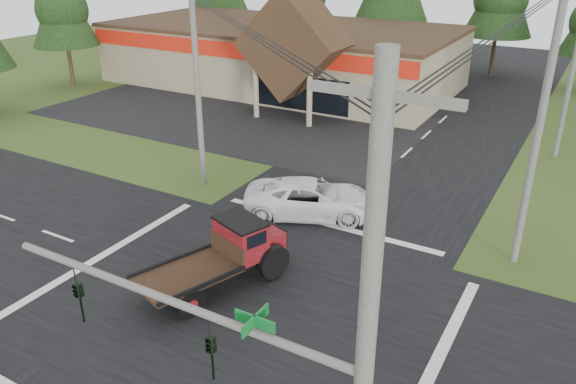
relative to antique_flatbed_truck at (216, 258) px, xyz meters
The scene contains 11 objects.
ground 1.98m from the antique_flatbed_truck, 14.30° to the right, with size 120.00×120.00×0.00m, color #2F4619.
road_ns 1.97m from the antique_flatbed_truck, 14.30° to the right, with size 12.00×120.00×0.02m, color black.
road_ew 1.97m from the antique_flatbed_truck, 14.30° to the right, with size 120.00×12.00×0.02m, color black.
parking_apron 22.47m from the antique_flatbed_truck, 123.90° to the left, with size 28.00×14.00×0.02m, color black.
cvs_building 32.50m from the antique_flatbed_truck, 115.97° to the left, with size 30.40×18.20×9.19m.
utility_pole_nw 10.85m from the antique_flatbed_truck, 130.52° to the left, with size 2.00×0.30×10.50m.
utility_pole_ne 13.02m from the antique_flatbed_truck, 38.78° to the left, with size 2.00×0.30×11.50m.
utility_pole_n 24.03m from the antique_flatbed_truck, 66.31° to the left, with size 2.00×0.30×11.20m.
tree_side_w 36.69m from the antique_flatbed_truck, 147.26° to the left, with size 5.60×5.60×10.10m.
antique_flatbed_truck is the anchor object (origin of this frame).
white_pickup 7.17m from the antique_flatbed_truck, 87.94° to the left, with size 2.88×6.24×1.73m, color white.
Camera 1 is at (9.82, -13.91, 12.15)m, focal length 35.00 mm.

